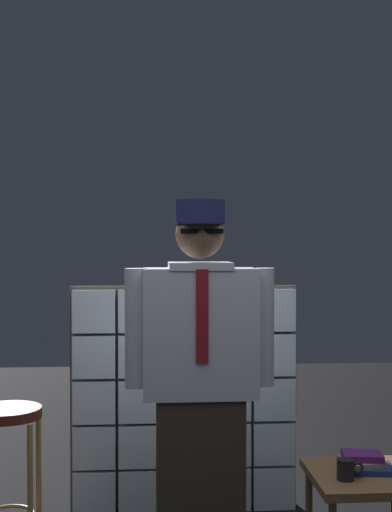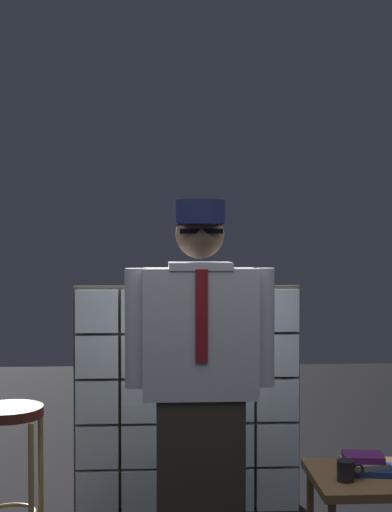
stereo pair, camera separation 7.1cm
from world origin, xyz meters
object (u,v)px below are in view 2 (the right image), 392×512
Objects in this scene: standing_person at (200,381)px; book_stack at (366,464)px; bar_stool at (9,446)px; coffee_mug at (346,471)px; side_table at (366,488)px.

book_stack is (0.79, -0.03, -0.40)m from standing_person.
coffee_mug is (1.61, -0.37, -0.03)m from bar_stool.
side_table is 4.13× the size of coffee_mug.
bar_stool is 3.03× the size of book_stack.
standing_person is 0.89m from book_stack.
bar_stool is at bearing 167.13° from coffee_mug.
bar_stool is 1.75m from book_stack.
side_table is at bearing -5.11° from standing_person.
side_table is (0.78, -0.07, -0.50)m from standing_person.
coffee_mug reaches higher than book_stack.
book_stack is at bearing 43.33° from coffee_mug.
coffee_mug is (0.66, -0.15, -0.39)m from standing_person.
coffee_mug is (-0.13, -0.12, 0.01)m from book_stack.
bar_stool is 1.76m from side_table.
standing_person is 2.32× the size of bar_stool.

